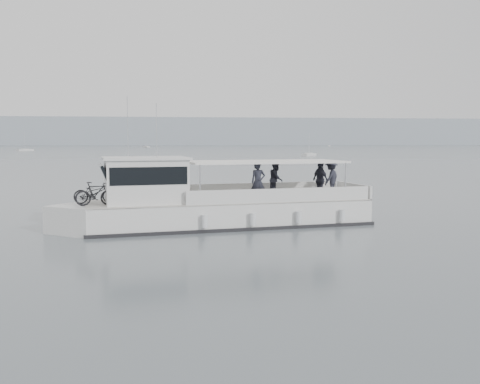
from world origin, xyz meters
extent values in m
plane|color=#51595F|center=(0.00, 0.00, 0.00)|extent=(1400.00, 1400.00, 0.00)
cube|color=#939EA8|center=(0.00, 560.00, 14.00)|extent=(1400.00, 90.00, 28.00)
cube|color=silver|center=(-3.89, 1.29, 0.50)|extent=(13.60, 5.57, 1.43)
cube|color=silver|center=(-10.42, 0.25, 0.50)|extent=(3.54, 3.54, 1.43)
cube|color=beige|center=(-3.89, 1.29, 1.21)|extent=(13.60, 5.57, 0.07)
cube|color=black|center=(-3.89, 1.29, 0.06)|extent=(13.84, 5.73, 0.20)
cube|color=silver|center=(-2.21, 3.28, 1.54)|extent=(8.71, 1.50, 0.66)
cube|color=silver|center=(-1.67, -0.07, 1.54)|extent=(8.71, 1.50, 0.66)
cube|color=silver|center=(2.57, 2.33, 1.54)|extent=(0.67, 3.50, 0.66)
cube|color=silver|center=(-7.81, 0.67, 2.20)|extent=(3.95, 3.49, 1.98)
cube|color=black|center=(-9.49, 0.40, 2.37)|extent=(1.04, 2.82, 1.27)
cube|color=black|center=(-7.81, 0.67, 2.53)|extent=(3.74, 3.50, 0.77)
cube|color=silver|center=(-7.81, 0.67, 3.25)|extent=(4.20, 3.74, 0.11)
cube|color=white|center=(-2.16, 1.57, 3.03)|extent=(7.91, 4.45, 0.09)
cylinder|color=silver|center=(-5.39, -0.51, 2.12)|extent=(0.08, 0.08, 1.82)
cylinder|color=silver|center=(-5.88, 2.54, 2.12)|extent=(0.08, 0.08, 1.82)
cylinder|color=silver|center=(1.57, 0.61, 2.12)|extent=(0.08, 0.08, 1.82)
cylinder|color=silver|center=(1.08, 3.65, 2.12)|extent=(0.08, 0.08, 1.82)
cylinder|color=silver|center=(-8.62, 1.54, 4.68)|extent=(0.04, 0.04, 2.86)
cylinder|color=silver|center=(-7.25, -0.02, 4.46)|extent=(0.04, 0.04, 2.42)
cylinder|color=silver|center=(-5.22, -0.88, 0.55)|extent=(0.30, 0.30, 0.55)
cylinder|color=silver|center=(-3.04, -0.53, 0.55)|extent=(0.30, 0.30, 0.55)
cylinder|color=silver|center=(-0.87, -0.18, 0.55)|extent=(0.30, 0.30, 0.55)
cylinder|color=silver|center=(1.30, 0.17, 0.55)|extent=(0.30, 0.30, 0.55)
imported|color=black|center=(-10.05, 0.75, 1.71)|extent=(1.97, 0.95, 0.99)
imported|color=black|center=(-9.91, -0.11, 1.73)|extent=(1.80, 0.76, 1.05)
imported|color=#262732|center=(-2.65, 0.49, 2.14)|extent=(0.72, 0.52, 1.85)
imported|color=#262732|center=(-1.41, 2.47, 2.14)|extent=(1.00, 1.10, 1.85)
imported|color=#262732|center=(0.56, 1.34, 2.14)|extent=(0.81, 1.17, 1.85)
imported|color=#262732|center=(1.47, 2.60, 2.14)|extent=(1.30, 1.36, 1.85)
cube|color=silver|center=(115.49, 383.39, 0.30)|extent=(3.20, 5.78, 0.75)
cube|color=silver|center=(115.49, 383.39, 0.62)|extent=(2.01, 2.28, 0.45)
cube|color=silver|center=(30.75, 119.75, 0.30)|extent=(4.86, 4.86, 0.75)
cube|color=silver|center=(30.75, 119.75, 0.62)|extent=(2.32, 2.32, 0.45)
cylinder|color=silver|center=(30.75, 119.75, 3.46)|extent=(0.08, 0.08, 5.73)
cube|color=silver|center=(-23.93, 338.22, 0.30)|extent=(4.99, 5.97, 0.75)
cube|color=silver|center=(-23.93, 338.22, 0.62)|extent=(2.56, 2.67, 0.45)
cylinder|color=silver|center=(-23.93, 338.22, 3.88)|extent=(0.08, 0.08, 6.56)
cube|color=silver|center=(-67.61, 209.24, 0.30)|extent=(6.38, 6.57, 0.75)
cube|color=silver|center=(-67.61, 209.24, 0.62)|extent=(3.08, 3.10, 0.45)
cylinder|color=silver|center=(-67.61, 209.24, 4.42)|extent=(0.08, 0.08, 7.64)
camera|label=1|loc=(-6.58, -23.84, 4.01)|focal=40.00mm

